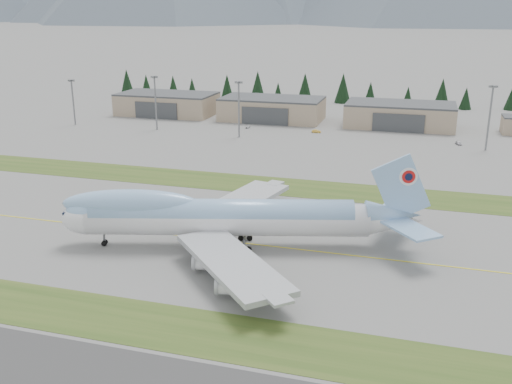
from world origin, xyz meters
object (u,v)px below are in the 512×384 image
(hangar_right, at_px, (400,115))
(service_vehicle_a, at_px, (248,128))
(hangar_center, at_px, (272,109))
(service_vehicle_b, at_px, (316,133))
(hangar_left, at_px, (167,104))
(service_vehicle_c, at_px, (458,145))
(boeing_747_freighter, at_px, (223,216))

(hangar_right, relative_size, service_vehicle_a, 15.30)
(hangar_center, relative_size, service_vehicle_b, 12.07)
(hangar_left, relative_size, hangar_right, 1.00)
(hangar_right, relative_size, service_vehicle_b, 12.07)
(service_vehicle_b, height_order, service_vehicle_c, service_vehicle_b)
(service_vehicle_a, bearing_deg, service_vehicle_b, 4.95)
(hangar_left, relative_size, hangar_center, 1.00)
(service_vehicle_a, xyz_separation_m, service_vehicle_b, (31.44, -1.37, 0.00))
(boeing_747_freighter, height_order, hangar_center, boeing_747_freighter)
(boeing_747_freighter, distance_m, hangar_left, 174.36)
(service_vehicle_b, bearing_deg, boeing_747_freighter, 173.41)
(boeing_747_freighter, bearing_deg, service_vehicle_b, 76.24)
(hangar_center, distance_m, service_vehicle_b, 35.93)
(hangar_left, bearing_deg, hangar_right, 0.00)
(hangar_right, bearing_deg, service_vehicle_b, -144.61)
(hangar_left, relative_size, service_vehicle_c, 11.56)
(service_vehicle_a, distance_m, service_vehicle_b, 31.47)
(boeing_747_freighter, bearing_deg, hangar_left, 103.79)
(hangar_right, relative_size, service_vehicle_c, 11.56)
(hangar_right, bearing_deg, hangar_center, 180.00)
(hangar_right, height_order, service_vehicle_c, hangar_right)
(boeing_747_freighter, distance_m, service_vehicle_c, 134.22)
(boeing_747_freighter, xyz_separation_m, hangar_right, (31.13, 152.85, -1.78))
(boeing_747_freighter, height_order, service_vehicle_b, boeing_747_freighter)
(service_vehicle_a, height_order, service_vehicle_b, service_vehicle_b)
(hangar_left, distance_m, hangar_center, 55.00)
(hangar_left, bearing_deg, service_vehicle_a, -24.50)
(hangar_center, bearing_deg, boeing_747_freighter, -79.30)
(boeing_747_freighter, distance_m, service_vehicle_a, 134.78)
(service_vehicle_b, bearing_deg, service_vehicle_a, 79.71)
(hangar_center, height_order, service_vehicle_c, hangar_center)
(hangar_center, height_order, service_vehicle_a, hangar_center)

